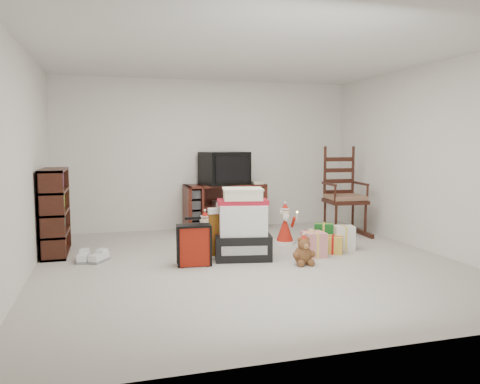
# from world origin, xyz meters

# --- Properties ---
(room) EXTENTS (5.01, 5.01, 2.51)m
(room) POSITION_xyz_m (0.00, 0.00, 1.25)
(room) COLOR beige
(room) RESTS_ON ground
(tv_stand) EXTENTS (1.36, 0.53, 0.77)m
(tv_stand) POSITION_xyz_m (0.24, 2.23, 0.38)
(tv_stand) COLOR #4F1F16
(tv_stand) RESTS_ON floor
(bookshelf) EXTENTS (0.31, 0.92, 1.12)m
(bookshelf) POSITION_xyz_m (-2.32, 1.19, 0.54)
(bookshelf) COLOR #37190F
(bookshelf) RESTS_ON floor
(rocking_chair) EXTENTS (0.65, 1.00, 1.46)m
(rocking_chair) POSITION_xyz_m (2.00, 1.43, 0.50)
(rocking_chair) COLOR #37190F
(rocking_chair) RESTS_ON floor
(gift_pile) EXTENTS (0.78, 0.62, 0.87)m
(gift_pile) POSITION_xyz_m (-0.03, 0.27, 0.38)
(gift_pile) COLOR black
(gift_pile) RESTS_ON floor
(red_suitcase) EXTENTS (0.39, 0.23, 0.58)m
(red_suitcase) POSITION_xyz_m (-0.68, 0.09, 0.25)
(red_suitcase) COLOR maroon
(red_suitcase) RESTS_ON floor
(stocking) EXTENTS (0.31, 0.16, 0.65)m
(stocking) POSITION_xyz_m (-0.31, 0.35, 0.33)
(stocking) COLOR #0C6E17
(stocking) RESTS_ON floor
(teddy_bear) EXTENTS (0.22, 0.20, 0.33)m
(teddy_bear) POSITION_xyz_m (0.59, -0.22, 0.15)
(teddy_bear) COLOR brown
(teddy_bear) RESTS_ON floor
(santa_figurine) EXTENTS (0.29, 0.28, 0.60)m
(santa_figurine) POSITION_xyz_m (0.82, 0.96, 0.23)
(santa_figurine) COLOR #AB1E12
(santa_figurine) RESTS_ON floor
(mrs_claus_figurine) EXTENTS (0.27, 0.26, 0.56)m
(mrs_claus_figurine) POSITION_xyz_m (-0.40, 0.79, 0.21)
(mrs_claus_figurine) COLOR #AB1E12
(mrs_claus_figurine) RESTS_ON floor
(sneaker_pair) EXTENTS (0.41, 0.32, 0.11)m
(sneaker_pair) POSITION_xyz_m (-1.86, 0.61, 0.05)
(sneaker_pair) COLOR silver
(sneaker_pair) RESTS_ON floor
(gift_cluster) EXTENTS (0.74, 1.08, 0.25)m
(gift_cluster) POSITION_xyz_m (1.22, 0.49, 0.13)
(gift_cluster) COLOR #A41223
(gift_cluster) RESTS_ON floor
(crt_television) EXTENTS (0.84, 0.70, 0.54)m
(crt_television) POSITION_xyz_m (0.23, 2.22, 1.04)
(crt_television) COLOR black
(crt_television) RESTS_ON tv_stand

